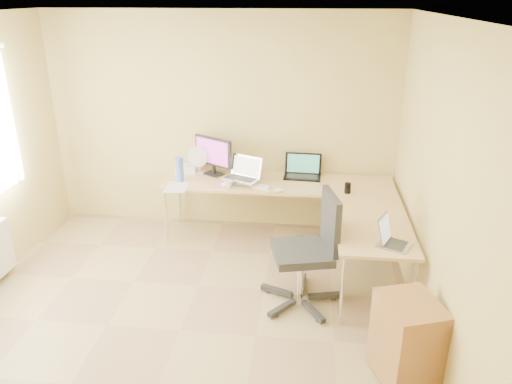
# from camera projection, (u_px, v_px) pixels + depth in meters

# --- Properties ---
(floor) EXTENTS (4.50, 4.50, 0.00)m
(floor) POSITION_uv_depth(u_px,v_px,m) (180.00, 331.00, 4.33)
(floor) COLOR tan
(floor) RESTS_ON ground
(ceiling) EXTENTS (4.50, 4.50, 0.00)m
(ceiling) POSITION_uv_depth(u_px,v_px,m) (158.00, 19.00, 3.35)
(ceiling) COLOR white
(ceiling) RESTS_ON ground
(wall_back) EXTENTS (4.50, 0.00, 4.50)m
(wall_back) POSITION_uv_depth(u_px,v_px,m) (221.00, 124.00, 5.91)
(wall_back) COLOR tan
(wall_back) RESTS_ON ground
(wall_right) EXTENTS (0.00, 4.50, 4.50)m
(wall_right) POSITION_uv_depth(u_px,v_px,m) (448.00, 207.00, 3.63)
(wall_right) COLOR tan
(wall_right) RESTS_ON ground
(desk_main) EXTENTS (2.65, 0.70, 0.73)m
(desk_main) POSITION_uv_depth(u_px,v_px,m) (278.00, 211.00, 5.82)
(desk_main) COLOR tan
(desk_main) RESTS_ON ground
(desk_return) EXTENTS (0.70, 1.30, 0.73)m
(desk_return) POSITION_uv_depth(u_px,v_px,m) (370.00, 257.00, 4.80)
(desk_return) COLOR tan
(desk_return) RESTS_ON ground
(monitor) EXTENTS (0.55, 0.43, 0.47)m
(monitor) POSITION_uv_depth(u_px,v_px,m) (213.00, 156.00, 5.83)
(monitor) COLOR black
(monitor) RESTS_ON desk_main
(book_stack) EXTENTS (0.23, 0.31, 0.05)m
(book_stack) POSITION_uv_depth(u_px,v_px,m) (246.00, 178.00, 5.72)
(book_stack) COLOR #318C73
(book_stack) RESTS_ON desk_main
(laptop_center) EXTENTS (0.48, 0.43, 0.25)m
(laptop_center) POSITION_uv_depth(u_px,v_px,m) (242.00, 169.00, 5.57)
(laptop_center) COLOR silver
(laptop_center) RESTS_ON desk_main
(laptop_black) EXTENTS (0.44, 0.34, 0.27)m
(laptop_black) POSITION_uv_depth(u_px,v_px,m) (303.00, 166.00, 5.78)
(laptop_black) COLOR black
(laptop_black) RESTS_ON desk_main
(keyboard) EXTENTS (0.41, 0.24, 0.02)m
(keyboard) POSITION_uv_depth(u_px,v_px,m) (253.00, 185.00, 5.56)
(keyboard) COLOR white
(keyboard) RESTS_ON desk_main
(mouse) EXTENTS (0.11, 0.08, 0.04)m
(mouse) POSITION_uv_depth(u_px,v_px,m) (279.00, 190.00, 5.40)
(mouse) COLOR silver
(mouse) RESTS_ON desk_main
(mug) EXTENTS (0.12, 0.12, 0.09)m
(mug) POSITION_uv_depth(u_px,v_px,m) (228.00, 184.00, 5.48)
(mug) COLOR white
(mug) RESTS_ON desk_main
(cd_stack) EXTENTS (0.14, 0.14, 0.03)m
(cd_stack) POSITION_uv_depth(u_px,v_px,m) (225.00, 186.00, 5.52)
(cd_stack) COLOR silver
(cd_stack) RESTS_ON desk_main
(water_bottle) EXTENTS (0.09, 0.09, 0.29)m
(water_bottle) POSITION_uv_depth(u_px,v_px,m) (180.00, 170.00, 5.64)
(water_bottle) COLOR #4269BF
(water_bottle) RESTS_ON desk_main
(papers) EXTENTS (0.26, 0.36, 0.01)m
(papers) POSITION_uv_depth(u_px,v_px,m) (177.00, 187.00, 5.53)
(papers) COLOR silver
(papers) RESTS_ON desk_main
(white_box) EXTENTS (0.25, 0.18, 0.09)m
(white_box) POSITION_uv_depth(u_px,v_px,m) (187.00, 169.00, 5.97)
(white_box) COLOR silver
(white_box) RESTS_ON desk_main
(desk_fan) EXTENTS (0.27, 0.27, 0.31)m
(desk_fan) POSITION_uv_depth(u_px,v_px,m) (199.00, 161.00, 5.91)
(desk_fan) COLOR white
(desk_fan) RESTS_ON desk_main
(black_cup) EXTENTS (0.09, 0.09, 0.12)m
(black_cup) POSITION_uv_depth(u_px,v_px,m) (348.00, 188.00, 5.35)
(black_cup) COLOR black
(black_cup) RESTS_ON desk_main
(laptop_return) EXTENTS (0.39, 0.35, 0.21)m
(laptop_return) POSITION_uv_depth(u_px,v_px,m) (396.00, 235.00, 4.22)
(laptop_return) COLOR #9F9EB2
(laptop_return) RESTS_ON desk_return
(office_chair) EXTENTS (0.81, 0.81, 1.12)m
(office_chair) POSITION_uv_depth(u_px,v_px,m) (301.00, 256.00, 4.55)
(office_chair) COLOR #272727
(office_chair) RESTS_ON ground
(cabinet) EXTENTS (0.52, 0.58, 0.67)m
(cabinet) POSITION_uv_depth(u_px,v_px,m) (407.00, 340.00, 3.66)
(cabinet) COLOR brown
(cabinet) RESTS_ON ground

